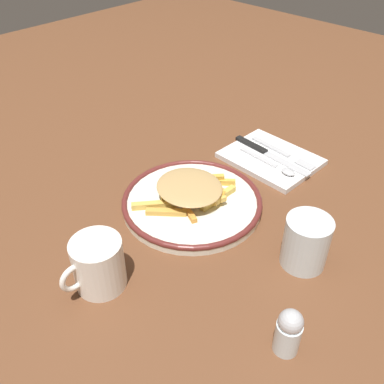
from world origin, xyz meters
TOP-DOWN VIEW (x-y plane):
  - ground_plane at (0.00, 0.00)m, footprint 2.60×2.60m
  - plate at (0.00, 0.00)m, footprint 0.28×0.28m
  - fries_heap at (-0.00, -0.00)m, footprint 0.21×0.15m
  - napkin at (-0.25, 0.02)m, footprint 0.17×0.21m
  - fork at (-0.27, 0.03)m, footprint 0.03×0.18m
  - knife at (-0.25, -0.00)m, footprint 0.03×0.21m
  - spoon at (-0.21, 0.05)m, footprint 0.02×0.15m
  - water_glass at (-0.02, 0.24)m, footprint 0.08×0.08m
  - coffee_mug at (0.25, 0.03)m, footprint 0.11×0.08m
  - salt_shaker at (0.14, 0.31)m, footprint 0.04×0.04m

SIDE VIEW (x-z plane):
  - ground_plane at x=0.00m, z-range 0.00..0.00m
  - napkin at x=-0.25m, z-range 0.00..0.01m
  - plate at x=0.00m, z-range 0.00..0.02m
  - fork at x=-0.27m, z-range 0.01..0.02m
  - knife at x=-0.25m, z-range 0.01..0.02m
  - spoon at x=-0.21m, z-range 0.01..0.02m
  - fries_heap at x=0.00m, z-range 0.02..0.06m
  - salt_shaker at x=0.14m, z-range 0.00..0.08m
  - coffee_mug at x=0.25m, z-range 0.00..0.09m
  - water_glass at x=-0.02m, z-range 0.00..0.09m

